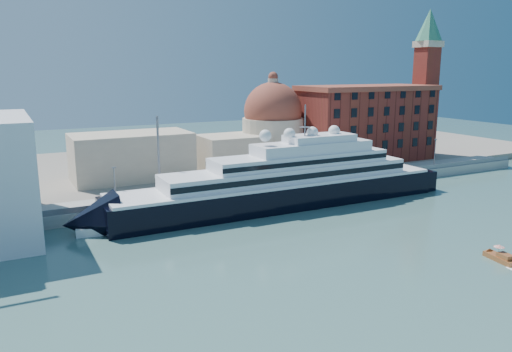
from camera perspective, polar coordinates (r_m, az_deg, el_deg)
ground at (r=91.47m, az=7.55°, el=-7.27°), size 400.00×400.00×0.00m
quay at (r=119.37m, az=-1.74°, el=-1.91°), size 180.00×10.00×2.50m
land at (r=156.59m, az=-8.22°, el=1.27°), size 260.00×72.00×2.00m
quay_fence at (r=114.99m, az=-0.78°, el=-1.50°), size 180.00×0.10×1.20m
superyacht at (r=110.09m, az=1.79°, el=-1.35°), size 88.17×12.22×26.35m
service_barge at (r=98.80m, az=-15.70°, el=-5.60°), size 14.31×6.77×3.09m
water_taxi at (r=90.05m, az=26.22°, el=-8.34°), size 2.74×5.94×2.72m
warehouse at (r=160.11m, az=12.47°, el=5.98°), size 43.00×19.00×23.25m
campanile at (r=175.57m, az=18.87°, el=11.04°), size 8.40×8.40×47.00m
church at (r=141.35m, az=-3.57°, el=4.27°), size 66.00×18.00×25.50m
lamp_posts at (r=111.20m, az=-7.29°, el=1.48°), size 120.80×2.40×18.00m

